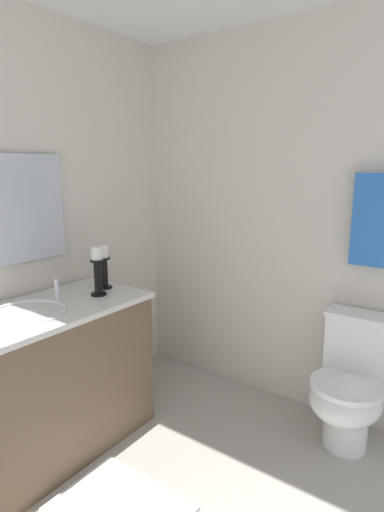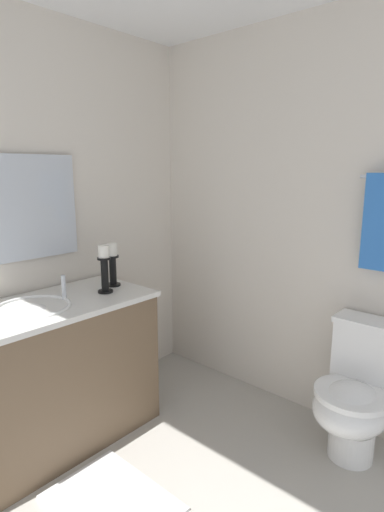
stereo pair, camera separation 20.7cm
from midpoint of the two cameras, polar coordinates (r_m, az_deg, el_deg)
The scene contains 9 objects.
wall_back at distance 2.59m, azimuth 16.59°, elevation 4.15°, with size 2.81×0.04×2.45m, color silver.
wall_left at distance 2.56m, azimuth -26.34°, elevation 3.32°, with size 0.04×2.49×2.45m, color silver.
vanity_cabinet at distance 2.46m, azimuth -23.75°, elevation -16.60°, with size 0.58×1.34×0.84m.
sink_basin at distance 2.31m, azimuth -24.53°, elevation -8.25°, with size 0.40×0.40×0.24m.
candle_holder_tall at distance 2.57m, azimuth -14.53°, elevation -1.30°, with size 0.09×0.09×0.27m.
candle_holder_short at distance 2.43m, azimuth -15.50°, elevation -1.94°, with size 0.09×0.09×0.29m.
toilet at distance 2.52m, azimuth 18.96°, elevation -16.92°, with size 0.39×0.54×0.75m.
towel_near_vanity at distance 2.44m, azimuth 21.51°, elevation 4.66°, with size 0.19×0.03×0.52m, color blue.
bath_mat at distance 2.27m, azimuth -13.21°, elevation -31.37°, with size 0.60×0.44×0.02m, color silver.
Camera 1 is at (0.76, -1.24, 1.56)m, focal length 28.55 mm.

